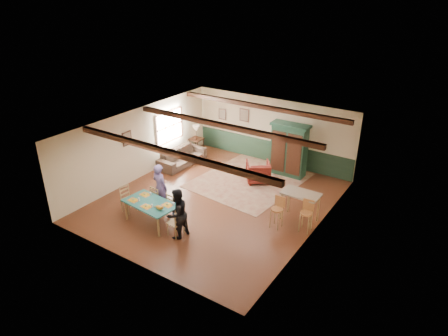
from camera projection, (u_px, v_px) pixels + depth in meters
The scene contains 35 objects.
floor at pixel (217, 200), 13.77m from camera, with size 8.00×8.00×0.00m, color #4B2215.
wall_back at pixel (272, 131), 16.22m from camera, with size 7.00×0.02×2.70m, color beige.
wall_left at pixel (139, 144), 14.95m from camera, with size 0.02×8.00×2.70m, color beige.
wall_right at pixel (317, 193), 11.45m from camera, with size 0.02×8.00×2.70m, color beige.
ceiling at pixel (216, 126), 12.63m from camera, with size 7.00×8.00×0.02m, color silver.
wainscot_back at pixel (270, 151), 16.59m from camera, with size 6.95×0.03×0.90m, color #1E3827.
ceiling_beam_front at pixel (168, 152), 10.93m from camera, with size 6.95×0.16×0.16m, color black.
ceiling_beam_mid at pixel (223, 125), 12.97m from camera, with size 6.95×0.16×0.16m, color black.
ceiling_beam_back at pixel (261, 107), 14.94m from camera, with size 6.95×0.16×0.16m, color black.
window_left at pixel (169, 126), 16.13m from camera, with size 0.06×1.60×1.30m, color white, non-canonical shape.
picture_left_wall at pixel (127, 138), 14.31m from camera, with size 0.04×0.42×0.52m, color gray, non-canonical shape.
picture_back_a at pixel (244, 115), 16.66m from camera, with size 0.45×0.04×0.55m, color gray, non-canonical shape.
picture_back_b at pixel (222, 114), 17.27m from camera, with size 0.38×0.04×0.48m, color gray, non-canonical shape.
dining_table at pixel (151, 213), 12.36m from camera, with size 1.69×0.94×0.70m, color #1D5B59, non-canonical shape.
dining_chair_far_left at pixel (159, 198), 13.01m from camera, with size 0.39×0.41×0.89m, color #9B7B4D, non-canonical shape.
dining_chair_far_right at pixel (175, 205), 12.58m from camera, with size 0.39×0.41×0.89m, color #9B7B4D, non-canonical shape.
dining_chair_end_left at pixel (129, 199), 12.94m from camera, with size 0.39×0.41×0.89m, color #9B7B4D, non-canonical shape.
dining_chair_end_right at pixel (175, 222), 11.70m from camera, with size 0.39×0.41×0.89m, color #9B7B4D, non-canonical shape.
person_man at pixel (160, 187), 12.91m from camera, with size 0.59×0.39×1.62m, color #645089.
person_woman at pixel (177, 214), 11.51m from camera, with size 0.75×0.59×1.55m, color black.
person_child at pixel (177, 204), 12.62m from camera, with size 0.46×0.30×0.94m, color #254F96.
cat at pixel (159, 207), 11.81m from camera, with size 0.34×0.13×0.17m, color orange, non-canonical shape.
place_setting_near_left at pixel (133, 199), 12.32m from camera, with size 0.38×0.28×0.11m, color gold, non-canonical shape.
place_setting_near_center at pixel (146, 205), 11.97m from camera, with size 0.38×0.28×0.11m, color gold, non-canonical shape.
place_setting_far_left at pixel (145, 193), 12.65m from camera, with size 0.38×0.28×0.11m, color gold, non-canonical shape.
place_setting_far_right at pixel (167, 204), 12.06m from camera, with size 0.38×0.28×0.11m, color gold, non-canonical shape.
area_rug at pixel (249, 180), 15.17m from camera, with size 3.43×4.08×0.01m, color tan.
armoire at pixel (289, 150), 15.21m from camera, with size 1.47×0.59×2.07m, color #153629.
armchair at pixel (258, 172), 14.93m from camera, with size 0.84×0.87×0.79m, color #470F0E.
sofa at pixel (182, 157), 16.40m from camera, with size 2.25×0.88×0.66m, color #3D2F26.
end_table at pixel (197, 145), 17.54m from camera, with size 0.53×0.53×0.65m, color black, non-canonical shape.
table_lamp at pixel (196, 132), 17.27m from camera, with size 0.33×0.33×0.60m, color #DDB78F, non-canonical shape.
counter_table at pixel (300, 207), 12.44m from camera, with size 1.16×0.68×0.97m, color #C5B299, non-canonical shape.
bar_stool_left at pixel (277, 213), 12.05m from camera, with size 0.36×0.40×1.02m, color #BC7D49, non-canonical shape.
bar_stool_right at pixel (306, 217), 11.86m from camera, with size 0.36×0.40×1.01m, color #BC7D49, non-canonical shape.
Camera 1 is at (6.83, -9.88, 6.83)m, focal length 32.00 mm.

